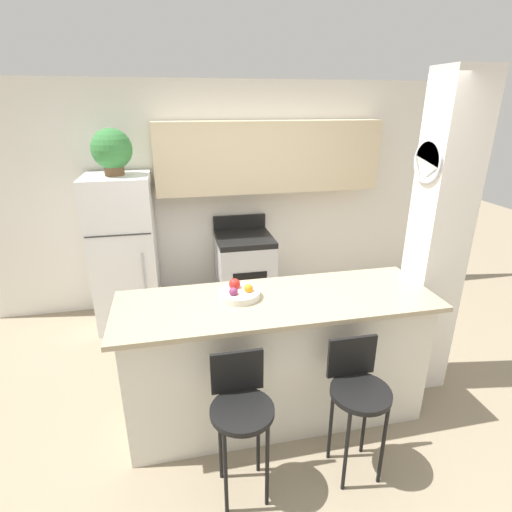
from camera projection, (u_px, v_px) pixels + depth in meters
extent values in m
plane|color=gray|center=(275.00, 412.00, 3.19)|extent=(14.00, 14.00, 0.00)
cube|color=white|center=(231.00, 197.00, 4.67)|extent=(5.60, 0.06, 2.55)
cube|color=beige|center=(269.00, 157.00, 4.41)|extent=(2.49, 0.32, 0.76)
cube|color=white|center=(240.00, 173.00, 4.43)|extent=(0.66, 0.28, 0.12)
cube|color=white|center=(437.00, 243.00, 3.14)|extent=(0.36, 0.32, 2.55)
cylinder|color=silver|center=(428.00, 161.00, 2.87)|extent=(0.02, 0.31, 0.31)
cylinder|color=white|center=(427.00, 161.00, 2.87)|extent=(0.01, 0.28, 0.28)
cube|color=silver|center=(276.00, 361.00, 3.01)|extent=(2.16, 0.62, 0.97)
cube|color=tan|center=(278.00, 301.00, 2.83)|extent=(2.28, 0.74, 0.03)
cube|color=white|center=(128.00, 275.00, 4.34)|extent=(0.65, 0.65, 1.11)
cube|color=white|center=(118.00, 201.00, 4.05)|extent=(0.65, 0.65, 0.52)
cube|color=#333333|center=(118.00, 236.00, 3.84)|extent=(0.62, 0.01, 0.01)
cylinder|color=#B2B2B7|center=(145.00, 281.00, 4.06)|extent=(0.02, 0.02, 0.61)
cube|color=silver|center=(245.00, 276.00, 4.65)|extent=(0.62, 0.66, 0.85)
cube|color=black|center=(244.00, 239.00, 4.49)|extent=(0.62, 0.66, 0.06)
cube|color=black|center=(239.00, 222.00, 4.73)|extent=(0.62, 0.04, 0.16)
cube|color=black|center=(250.00, 284.00, 4.33)|extent=(0.37, 0.01, 0.27)
cylinder|color=black|center=(242.00, 411.00, 2.32)|extent=(0.38, 0.38, 0.03)
cube|color=black|center=(237.00, 371.00, 2.41)|extent=(0.32, 0.02, 0.28)
cylinder|color=black|center=(226.00, 474.00, 2.30)|extent=(0.02, 0.02, 0.62)
cylinder|color=black|center=(267.00, 466.00, 2.35)|extent=(0.02, 0.02, 0.62)
cylinder|color=black|center=(220.00, 441.00, 2.52)|extent=(0.02, 0.02, 0.62)
cylinder|color=black|center=(258.00, 435.00, 2.57)|extent=(0.02, 0.02, 0.62)
cylinder|color=black|center=(361.00, 393.00, 2.46)|extent=(0.38, 0.38, 0.03)
cube|color=black|center=(352.00, 356.00, 2.55)|extent=(0.32, 0.02, 0.28)
cylinder|color=black|center=(346.00, 452.00, 2.44)|extent=(0.02, 0.02, 0.62)
cylinder|color=black|center=(383.00, 445.00, 2.49)|extent=(0.02, 0.02, 0.62)
cylinder|color=black|center=(331.00, 422.00, 2.67)|extent=(0.02, 0.02, 0.62)
cylinder|color=black|center=(365.00, 417.00, 2.72)|extent=(0.02, 0.02, 0.62)
cylinder|color=brown|center=(114.00, 170.00, 3.94)|extent=(0.19, 0.19, 0.11)
sphere|color=#387F3D|center=(112.00, 149.00, 3.86)|extent=(0.39, 0.39, 0.39)
cylinder|color=silver|center=(239.00, 294.00, 2.84)|extent=(0.30, 0.30, 0.05)
sphere|color=orange|center=(249.00, 288.00, 2.82)|extent=(0.07, 0.07, 0.07)
sphere|color=red|center=(235.00, 284.00, 2.87)|extent=(0.08, 0.08, 0.08)
sphere|color=#7A2D56|center=(233.00, 292.00, 2.77)|extent=(0.06, 0.06, 0.06)
cylinder|color=#59595B|center=(181.00, 309.00, 4.38)|extent=(0.28, 0.28, 0.38)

